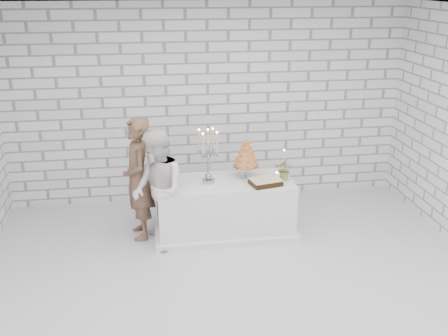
{
  "coord_description": "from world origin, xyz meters",
  "views": [
    {
      "loc": [
        -0.88,
        -5.01,
        3.28
      ],
      "look_at": [
        0.01,
        0.94,
        1.05
      ],
      "focal_mm": 41.03,
      "sensor_mm": 36.0,
      "label": 1
    }
  ],
  "objects_px": {
    "cake_table": "(225,207)",
    "croquembouche": "(246,158)",
    "bride": "(158,190)",
    "groom": "(138,179)",
    "candelabra": "(208,156)"
  },
  "relations": [
    {
      "from": "bride",
      "to": "groom",
      "type": "bearing_deg",
      "value": -160.13
    },
    {
      "from": "cake_table",
      "to": "candelabra",
      "type": "xyz_separation_m",
      "value": [
        -0.22,
        -0.01,
        0.75
      ]
    },
    {
      "from": "cake_table",
      "to": "croquembouche",
      "type": "xyz_separation_m",
      "value": [
        0.3,
        0.1,
        0.65
      ]
    },
    {
      "from": "groom",
      "to": "bride",
      "type": "bearing_deg",
      "value": 27.15
    },
    {
      "from": "candelabra",
      "to": "croquembouche",
      "type": "distance_m",
      "value": 0.54
    },
    {
      "from": "cake_table",
      "to": "bride",
      "type": "xyz_separation_m",
      "value": [
        -0.89,
        -0.27,
        0.41
      ]
    },
    {
      "from": "cake_table",
      "to": "croquembouche",
      "type": "height_order",
      "value": "croquembouche"
    },
    {
      "from": "groom",
      "to": "bride",
      "type": "height_order",
      "value": "groom"
    },
    {
      "from": "cake_table",
      "to": "groom",
      "type": "bearing_deg",
      "value": 176.76
    },
    {
      "from": "groom",
      "to": "croquembouche",
      "type": "distance_m",
      "value": 1.45
    },
    {
      "from": "cake_table",
      "to": "croquembouche",
      "type": "distance_m",
      "value": 0.72
    },
    {
      "from": "cake_table",
      "to": "groom",
      "type": "xyz_separation_m",
      "value": [
        -1.14,
        0.06,
        0.45
      ]
    },
    {
      "from": "cake_table",
      "to": "groom",
      "type": "height_order",
      "value": "groom"
    },
    {
      "from": "cake_table",
      "to": "groom",
      "type": "relative_size",
      "value": 1.09
    },
    {
      "from": "cake_table",
      "to": "bride",
      "type": "bearing_deg",
      "value": -163.06
    }
  ]
}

